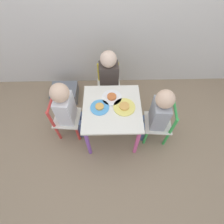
% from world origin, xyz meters
% --- Properties ---
extents(ground_plane, '(6.00, 6.00, 0.00)m').
position_xyz_m(ground_plane, '(0.00, 0.00, 0.00)').
color(ground_plane, '#8C755B').
extents(kids_table, '(0.53, 0.53, 0.49)m').
position_xyz_m(kids_table, '(0.00, 0.00, 0.41)').
color(kids_table, silver).
rests_on(kids_table, ground_plane).
extents(chair_red, '(0.28, 0.28, 0.51)m').
position_xyz_m(chair_red, '(-0.48, 0.04, 0.25)').
color(chair_red, silver).
rests_on(chair_red, ground_plane).
extents(chair_green, '(0.28, 0.28, 0.51)m').
position_xyz_m(chair_green, '(0.48, -0.04, 0.25)').
color(chair_green, silver).
rests_on(chair_green, ground_plane).
extents(chair_yellow, '(0.27, 0.27, 0.51)m').
position_xyz_m(chair_yellow, '(-0.03, 0.48, 0.25)').
color(chair_yellow, silver).
rests_on(chair_yellow, ground_plane).
extents(child_left, '(0.22, 0.21, 0.74)m').
position_xyz_m(child_left, '(-0.42, 0.04, 0.45)').
color(child_left, '#4C608E').
rests_on(child_left, ground_plane).
extents(child_right, '(0.22, 0.21, 0.73)m').
position_xyz_m(child_right, '(0.42, -0.03, 0.43)').
color(child_right, '#4C608E').
rests_on(child_right, ground_plane).
extents(child_back, '(0.21, 0.22, 0.75)m').
position_xyz_m(child_back, '(-0.02, 0.42, 0.45)').
color(child_back, '#7A6B5B').
rests_on(child_back, ground_plane).
extents(plate_left, '(0.17, 0.17, 0.03)m').
position_xyz_m(plate_left, '(-0.11, 0.00, 0.50)').
color(plate_left, '#4C9EE0').
rests_on(plate_left, kids_table).
extents(plate_right, '(0.20, 0.20, 0.03)m').
position_xyz_m(plate_right, '(0.11, 0.00, 0.50)').
color(plate_right, '#EADB66').
rests_on(plate_right, kids_table).
extents(plate_back, '(0.19, 0.19, 0.03)m').
position_xyz_m(plate_back, '(0.00, 0.11, 0.50)').
color(plate_back, white).
rests_on(plate_back, kids_table).
extents(storage_bin, '(0.32, 0.27, 0.16)m').
position_xyz_m(storage_bin, '(-0.58, 0.53, 0.08)').
color(storage_bin, slate).
rests_on(storage_bin, ground_plane).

